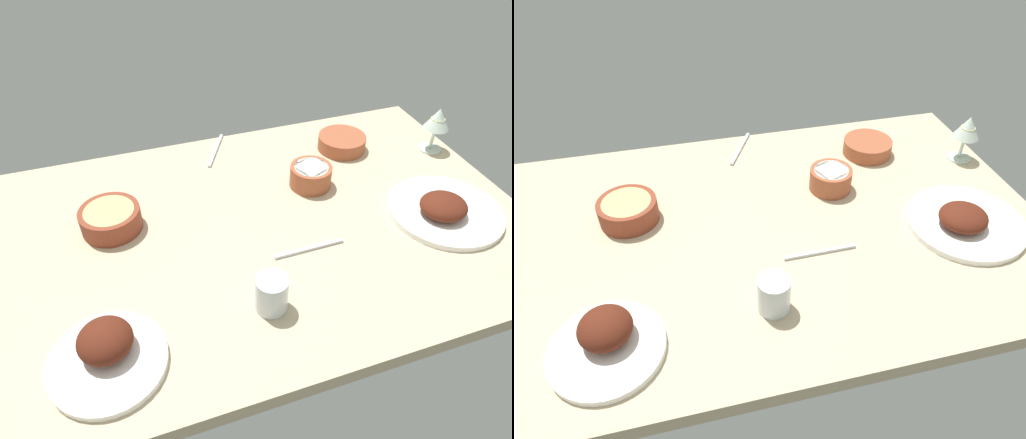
{
  "view_description": "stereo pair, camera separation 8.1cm",
  "coord_description": "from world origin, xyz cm",
  "views": [
    {
      "loc": [
        -28.33,
        -82.86,
        81.92
      ],
      "look_at": [
        0.0,
        0.0,
        6.0
      ],
      "focal_mm": 32.21,
      "sensor_mm": 36.0,
      "label": 1
    },
    {
      "loc": [
        -20.58,
        -85.11,
        81.92
      ],
      "look_at": [
        0.0,
        0.0,
        6.0
      ],
      "focal_mm": 32.21,
      "sensor_mm": 36.0,
      "label": 2
    }
  ],
  "objects": [
    {
      "name": "bowl_soup",
      "position": [
        37.15,
        25.91,
        6.48
      ],
      "size": [
        14.69,
        14.69,
        4.5
      ],
      "color": "#A35133",
      "rests_on": "dining_table"
    },
    {
      "name": "fork_loose",
      "position": [
        9.25,
        -12.55,
        4.4
      ],
      "size": [
        17.88,
        1.11,
        0.8
      ],
      "primitive_type": "cube",
      "rotation": [
        0.0,
        0.0,
        0.01
      ],
      "color": "silver",
      "rests_on": "dining_table"
    },
    {
      "name": "wine_glass",
      "position": [
        63.5,
        16.59,
        13.93
      ],
      "size": [
        7.6,
        7.6,
        14.0
      ],
      "color": "silver",
      "rests_on": "dining_table"
    },
    {
      "name": "spoon_loose",
      "position": [
        -0.66,
        37.1,
        4.4
      ],
      "size": [
        9.19,
        16.67,
        0.8
      ],
      "primitive_type": "cube",
      "rotation": [
        0.0,
        0.0,
        1.09
      ],
      "color": "silver",
      "rests_on": "dining_table"
    },
    {
      "name": "plate_far_side",
      "position": [
        -39.09,
        -27.57,
        6.66
      ],
      "size": [
        22.57,
        22.57,
        8.06
      ],
      "color": "white",
      "rests_on": "dining_table"
    },
    {
      "name": "water_tumbler",
      "position": [
        -5.36,
        -25.69,
        8.22
      ],
      "size": [
        6.95,
        6.95,
        8.45
      ],
      "primitive_type": "cylinder",
      "color": "silver",
      "rests_on": "dining_table"
    },
    {
      "name": "bowl_cream",
      "position": [
        20.04,
        11.43,
        7.36
      ],
      "size": [
        11.6,
        11.6,
        6.21
      ],
      "color": "#A35133",
      "rests_on": "dining_table"
    },
    {
      "name": "bowl_pasta",
      "position": [
        -34.66,
        10.85,
        7.15
      ],
      "size": [
        15.05,
        15.05,
        5.81
      ],
      "color": "brown",
      "rests_on": "dining_table"
    },
    {
      "name": "plate_near_viewer",
      "position": [
        47.68,
        -11.91,
        5.9
      ],
      "size": [
        29.39,
        29.39,
        6.63
      ],
      "color": "white",
      "rests_on": "dining_table"
    },
    {
      "name": "dining_table",
      "position": [
        0.0,
        0.0,
        2.0
      ],
      "size": [
        140.0,
        90.0,
        4.0
      ],
      "primitive_type": "cube",
      "color": "#C6B28E",
      "rests_on": "ground"
    }
  ]
}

